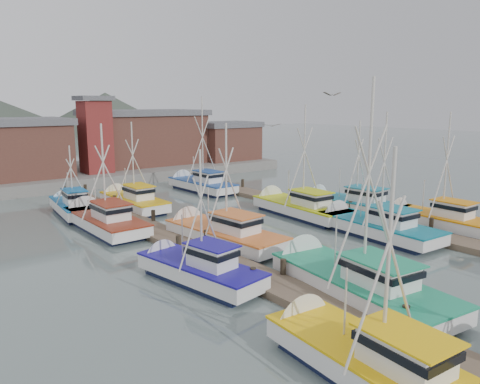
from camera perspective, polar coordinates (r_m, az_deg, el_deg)
ground at (r=29.87m, az=11.06°, el=-6.92°), size 260.00×260.00×0.00m
dock_left at (r=28.28m, az=-4.73°, el=-7.33°), size 2.30×46.00×1.50m
dock_right at (r=37.51m, az=13.44°, el=-3.03°), size 2.30×46.00×1.50m
quay at (r=60.14m, az=-16.55°, el=2.35°), size 44.00×16.00×1.20m
shed_left at (r=54.72m, az=-26.76°, el=4.79°), size 12.72×8.48×6.20m
shed_center at (r=62.14m, az=-11.59°, el=6.64°), size 14.84×9.54×6.90m
shed_right at (r=65.39m, az=-1.66°, el=6.30°), size 8.48×6.36×5.20m
lookout_tower at (r=55.21m, az=-17.22°, el=6.77°), size 3.60×3.60×8.50m
boat_2 at (r=16.92m, az=14.99°, el=-19.04°), size 3.52×9.05×8.51m
boat_4 at (r=23.23m, az=13.33°, el=-10.45°), size 4.44×10.54×11.07m
boat_5 at (r=33.46m, az=15.78°, el=-3.99°), size 3.75×9.53×9.28m
boat_6 at (r=24.28m, az=-5.64°, el=-9.28°), size 3.60×8.12×7.39m
boat_7 at (r=36.93m, az=22.49°, el=-3.03°), size 3.65×8.47×9.08m
boat_8 at (r=30.49m, az=-2.58°, el=-5.03°), size 3.86×9.67×8.62m
boat_9 at (r=38.28m, az=6.92°, el=-1.80°), size 3.93×9.81×9.74m
boat_10 at (r=35.22m, az=-16.46°, el=-3.29°), size 3.56×9.52×8.45m
boat_11 at (r=40.33m, az=13.13°, el=-1.37°), size 3.68×9.44×8.42m
boat_12 at (r=41.39m, az=-13.13°, el=-1.06°), size 3.31×8.70×8.16m
boat_13 at (r=48.69m, az=-5.00°, el=0.96°), size 4.12×9.21×10.42m
boat_14 at (r=40.65m, az=-19.84°, el=-1.65°), size 3.10×7.85×6.24m
gull_near at (r=26.88m, az=11.17°, el=11.60°), size 1.55×0.65×0.24m
gull_far at (r=33.88m, az=3.94°, el=8.09°), size 1.50×0.66×0.24m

